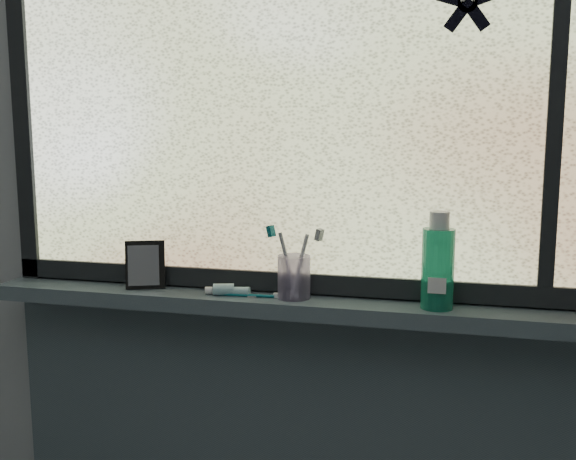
# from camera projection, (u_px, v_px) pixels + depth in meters

# --- Properties ---
(wall_back) EXTENTS (3.00, 0.01, 2.50)m
(wall_back) POSITION_uv_depth(u_px,v_px,m) (298.00, 204.00, 1.65)
(wall_back) COLOR #9EA3A8
(wall_back) RESTS_ON ground
(windowsill) EXTENTS (1.62, 0.14, 0.04)m
(windowsill) POSITION_uv_depth(u_px,v_px,m) (291.00, 306.00, 1.61)
(windowsill) COLOR #46555D
(windowsill) RESTS_ON wall_back
(window_pane) EXTENTS (1.50, 0.01, 1.00)m
(window_pane) POSITION_uv_depth(u_px,v_px,m) (296.00, 92.00, 1.58)
(window_pane) COLOR silver
(window_pane) RESTS_ON wall_back
(frame_bottom) EXTENTS (1.60, 0.03, 0.05)m
(frame_bottom) POSITION_uv_depth(u_px,v_px,m) (296.00, 282.00, 1.65)
(frame_bottom) COLOR black
(frame_bottom) RESTS_ON windowsill
(frame_left) EXTENTS (0.05, 0.03, 1.10)m
(frame_left) POSITION_uv_depth(u_px,v_px,m) (23.00, 96.00, 1.76)
(frame_left) COLOR black
(frame_left) RESTS_ON wall_back
(frame_mullion) EXTENTS (0.03, 0.03, 1.00)m
(frame_mullion) POSITION_uv_depth(u_px,v_px,m) (557.00, 88.00, 1.43)
(frame_mullion) COLOR black
(frame_mullion) RESTS_ON wall_back
(starfish_sticker) EXTENTS (0.15, 0.02, 0.15)m
(starfish_sticker) POSITION_uv_depth(u_px,v_px,m) (468.00, 3.00, 1.45)
(starfish_sticker) COLOR black
(starfish_sticker) RESTS_ON window_pane
(vanity_mirror) EXTENTS (0.11, 0.09, 0.13)m
(vanity_mirror) POSITION_uv_depth(u_px,v_px,m) (145.00, 265.00, 1.70)
(vanity_mirror) COLOR black
(vanity_mirror) RESTS_ON windowsill
(toothpaste_tube) EXTENTS (0.17, 0.07, 0.03)m
(toothpaste_tube) POSITION_uv_depth(u_px,v_px,m) (230.00, 290.00, 1.63)
(toothpaste_tube) COLOR white
(toothpaste_tube) RESTS_ON windowsill
(toothbrush_cup) EXTENTS (0.11, 0.11, 0.11)m
(toothbrush_cup) POSITION_uv_depth(u_px,v_px,m) (294.00, 277.00, 1.60)
(toothbrush_cup) COLOR #B7A3D7
(toothbrush_cup) RESTS_ON windowsill
(toothbrush_lying) EXTENTS (0.18, 0.03, 0.01)m
(toothbrush_lying) POSITION_uv_depth(u_px,v_px,m) (246.00, 294.00, 1.62)
(toothbrush_lying) COLOR #0C646F
(toothbrush_lying) RESTS_ON windowsill
(mouthwash_bottle) EXTENTS (0.09, 0.09, 0.19)m
(mouthwash_bottle) POSITION_uv_depth(u_px,v_px,m) (438.00, 260.00, 1.50)
(mouthwash_bottle) COLOR #1E9B73
(mouthwash_bottle) RESTS_ON windowsill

